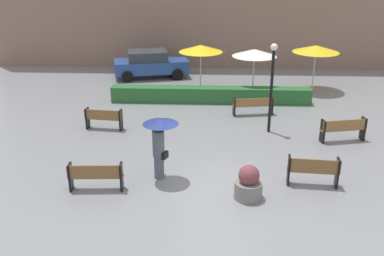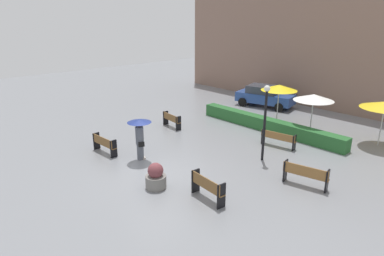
% 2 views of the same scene
% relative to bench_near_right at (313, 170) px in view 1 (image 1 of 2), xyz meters
% --- Properties ---
extents(ground_plane, '(60.00, 60.00, 0.00)m').
position_rel_bench_near_right_xyz_m(ground_plane, '(-3.08, -0.13, -0.55)').
color(ground_plane, gray).
extents(bench_near_right, '(1.61, 0.50, 0.94)m').
position_rel_bench_near_right_xyz_m(bench_near_right, '(0.00, 0.00, 0.00)').
color(bench_near_right, brown).
rests_on(bench_near_right, ground).
extents(bench_near_left, '(1.68, 0.45, 0.87)m').
position_rel_bench_near_right_xyz_m(bench_near_left, '(-6.63, -0.58, -0.04)').
color(bench_near_left, brown).
rests_on(bench_near_left, ground).
extents(bench_back_row, '(1.86, 0.66, 0.80)m').
position_rel_bench_near_right_xyz_m(bench_back_row, '(-1.31, 6.52, -0.07)').
color(bench_back_row, olive).
rests_on(bench_back_row, ground).
extents(bench_far_right, '(1.81, 0.72, 0.91)m').
position_rel_bench_near_right_xyz_m(bench_far_right, '(1.90, 3.63, -0.01)').
color(bench_far_right, olive).
rests_on(bench_far_right, ground).
extents(bench_far_left, '(1.57, 0.52, 0.86)m').
position_rel_bench_near_right_xyz_m(bench_far_left, '(-7.56, 4.47, -0.04)').
color(bench_far_left, brown).
rests_on(bench_far_left, ground).
extents(pedestrian_with_umbrella, '(1.12, 1.12, 2.03)m').
position_rel_bench_near_right_xyz_m(pedestrian_with_umbrella, '(-4.76, 0.30, 0.84)').
color(pedestrian_with_umbrella, '#4C515B').
rests_on(pedestrian_with_umbrella, ground).
extents(planter_pot, '(0.83, 0.83, 1.06)m').
position_rel_bench_near_right_xyz_m(planter_pot, '(-2.04, -0.83, -0.10)').
color(planter_pot, slate).
rests_on(planter_pot, ground).
extents(lamp_post, '(0.28, 0.28, 3.59)m').
position_rel_bench_near_right_xyz_m(lamp_post, '(-0.83, 4.53, 1.67)').
color(lamp_post, black).
rests_on(lamp_post, ground).
extents(patio_umbrella_yellow, '(2.23, 2.23, 2.46)m').
position_rel_bench_near_right_xyz_m(patio_umbrella_yellow, '(-3.76, 10.03, 1.72)').
color(patio_umbrella_yellow, silver).
rests_on(patio_umbrella_yellow, ground).
extents(patio_umbrella_white, '(2.20, 2.20, 2.40)m').
position_rel_bench_near_right_xyz_m(patio_umbrella_white, '(-1.10, 9.40, 1.66)').
color(patio_umbrella_white, silver).
rests_on(patio_umbrella_white, ground).
extents(patio_umbrella_yellow_far, '(2.39, 2.39, 2.37)m').
position_rel_bench_near_right_xyz_m(patio_umbrella_yellow_far, '(2.15, 10.63, 1.64)').
color(patio_umbrella_yellow_far, silver).
rests_on(patio_umbrella_yellow_far, ground).
extents(hedge_strip, '(9.62, 0.70, 0.75)m').
position_rel_bench_near_right_xyz_m(hedge_strip, '(-3.22, 8.27, -0.18)').
color(hedge_strip, '#28602D').
rests_on(hedge_strip, ground).
extents(parked_car, '(4.49, 2.70, 1.57)m').
position_rel_bench_near_right_xyz_m(parked_car, '(-6.76, 12.84, 0.26)').
color(parked_car, '#28478C').
rests_on(parked_car, ground).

